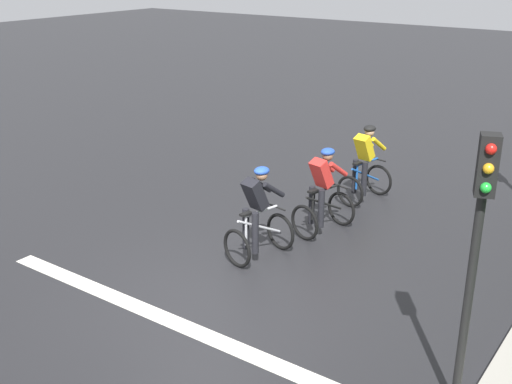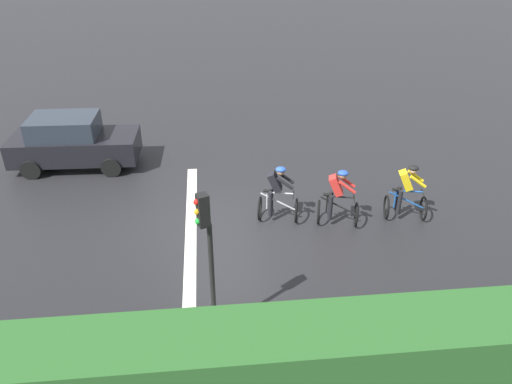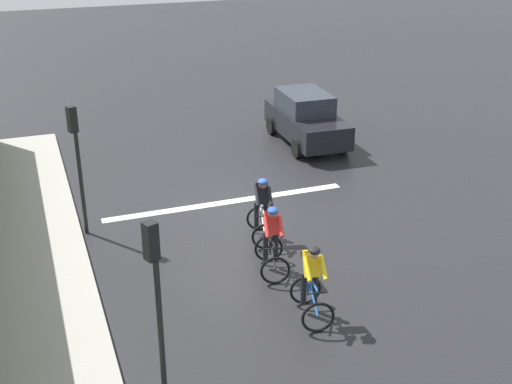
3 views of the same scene
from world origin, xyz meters
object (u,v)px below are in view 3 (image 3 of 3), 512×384
Objects in this scene: cyclist_second at (272,241)px; cyclist_mid at (262,210)px; car_black at (306,118)px; traffic_light_near_crossing at (76,151)px; traffic_light_far_junction at (155,286)px; cyclist_lead at (312,283)px.

cyclist_second and cyclist_mid have the same top height.
traffic_light_near_crossing is (8.13, 4.38, 1.35)m from car_black.
traffic_light_near_crossing is 1.00× the size of traffic_light_far_junction.
cyclist_mid is (-0.27, -3.54, 0.00)m from cyclist_lead.
traffic_light_near_crossing reaches higher than cyclist_second.
traffic_light_near_crossing is at bearing -85.87° from traffic_light_far_junction.
cyclist_mid is at bearing -102.90° from cyclist_second.
cyclist_second is 4.86m from traffic_light_far_junction.
car_black is 9.34m from traffic_light_near_crossing.
cyclist_lead is at bearing 85.67° from cyclist_mid.
traffic_light_near_crossing is at bearing -24.55° from cyclist_mid.
cyclist_mid is at bearing -126.83° from traffic_light_far_junction.
cyclist_mid is 4.77m from traffic_light_near_crossing.
cyclist_second is at bearing 61.01° from car_black.
cyclist_lead is 0.50× the size of traffic_light_near_crossing.
car_black is at bearing -122.49° from cyclist_mid.
cyclist_second is at bearing -87.16° from cyclist_lead.
cyclist_lead is 10.70m from car_black.
car_black is at bearing -151.70° from traffic_light_near_crossing.
car_black reaches higher than cyclist_second.
cyclist_lead is 3.91m from traffic_light_far_junction.
traffic_light_near_crossing is 6.79m from traffic_light_far_junction.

